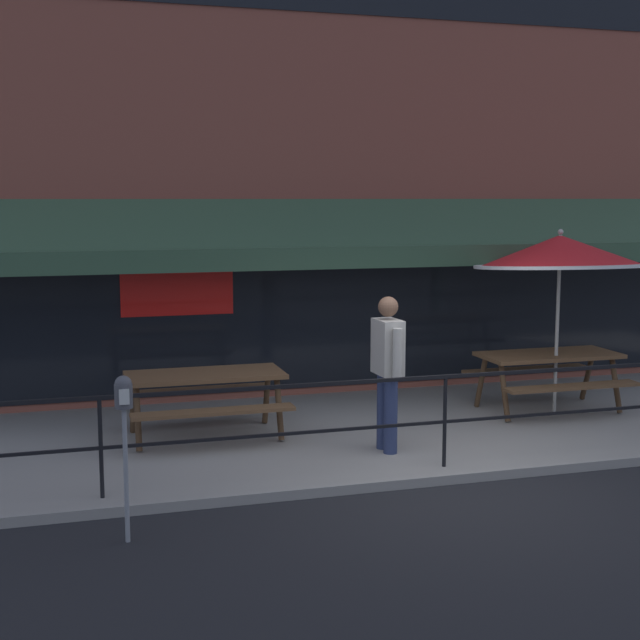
# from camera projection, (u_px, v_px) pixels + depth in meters

# --- Properties ---
(ground_plane) EXTENTS (120.00, 120.00, 0.00)m
(ground_plane) POSITION_uv_depth(u_px,v_px,m) (456.00, 484.00, 8.96)
(ground_plane) COLOR black
(patio_deck) EXTENTS (15.00, 4.00, 0.10)m
(patio_deck) POSITION_uv_depth(u_px,v_px,m) (386.00, 430.00, 10.86)
(patio_deck) COLOR gray
(patio_deck) RESTS_ON ground
(restaurant_building) EXTENTS (15.00, 1.60, 8.58)m
(restaurant_building) POSITION_uv_depth(u_px,v_px,m) (333.00, 97.00, 12.40)
(restaurant_building) COLOR brown
(restaurant_building) RESTS_ON ground
(patio_railing) EXTENTS (13.84, 0.04, 0.97)m
(patio_railing) POSITION_uv_depth(u_px,v_px,m) (445.00, 400.00, 9.14)
(patio_railing) COLOR black
(patio_railing) RESTS_ON patio_deck
(picnic_table_left) EXTENTS (1.80, 1.42, 0.76)m
(picnic_table_left) POSITION_uv_depth(u_px,v_px,m) (205.00, 386.00, 10.27)
(picnic_table_left) COLOR brown
(picnic_table_left) RESTS_ON patio_deck
(picnic_table_centre) EXTENTS (1.80, 1.42, 0.76)m
(picnic_table_centre) POSITION_uv_depth(u_px,v_px,m) (549.00, 365.00, 11.57)
(picnic_table_centre) COLOR brown
(picnic_table_centre) RESTS_ON patio_deck
(patio_umbrella_centre) EXTENTS (2.14, 2.14, 2.38)m
(patio_umbrella_centre) POSITION_uv_depth(u_px,v_px,m) (560.00, 253.00, 11.20)
(patio_umbrella_centre) COLOR #B7B2A8
(patio_umbrella_centre) RESTS_ON patio_deck
(pedestrian_walking) EXTENTS (0.26, 0.62, 1.71)m
(pedestrian_walking) POSITION_uv_depth(u_px,v_px,m) (388.00, 365.00, 9.68)
(pedestrian_walking) COLOR navy
(pedestrian_walking) RESTS_ON patio_deck
(parking_meter_near) EXTENTS (0.15, 0.16, 1.42)m
(parking_meter_near) POSITION_uv_depth(u_px,v_px,m) (124.00, 408.00, 7.32)
(parking_meter_near) COLOR gray
(parking_meter_near) RESTS_ON ground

